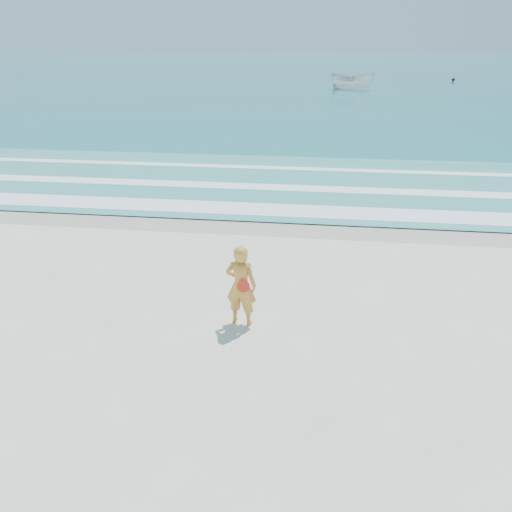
# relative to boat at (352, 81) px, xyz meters

# --- Properties ---
(ground) EXTENTS (400.00, 400.00, 0.00)m
(ground) POSITION_rel_boat_xyz_m (-4.77, -54.47, -1.03)
(ground) COLOR silver
(ground) RESTS_ON ground
(wet_sand) EXTENTS (400.00, 2.40, 0.00)m
(wet_sand) POSITION_rel_boat_xyz_m (-4.77, -45.47, -1.02)
(wet_sand) COLOR #B2A893
(wet_sand) RESTS_ON ground
(ocean) EXTENTS (400.00, 190.00, 0.04)m
(ocean) POSITION_rel_boat_xyz_m (-4.77, 50.53, -1.01)
(ocean) COLOR #19727F
(ocean) RESTS_ON ground
(shallow) EXTENTS (400.00, 10.00, 0.01)m
(shallow) POSITION_rel_boat_xyz_m (-4.77, -40.47, -0.98)
(shallow) COLOR #59B7AD
(shallow) RESTS_ON ocean
(foam_near) EXTENTS (400.00, 1.40, 0.01)m
(foam_near) POSITION_rel_boat_xyz_m (-4.77, -44.17, -0.97)
(foam_near) COLOR white
(foam_near) RESTS_ON shallow
(foam_mid) EXTENTS (400.00, 0.90, 0.01)m
(foam_mid) POSITION_rel_boat_xyz_m (-4.77, -41.27, -0.97)
(foam_mid) COLOR white
(foam_mid) RESTS_ON shallow
(foam_far) EXTENTS (400.00, 0.60, 0.01)m
(foam_far) POSITION_rel_boat_xyz_m (-4.77, -37.97, -0.97)
(foam_far) COLOR white
(foam_far) RESTS_ON shallow
(boat) EXTENTS (5.44, 3.24, 1.97)m
(boat) POSITION_rel_boat_xyz_m (0.00, 0.00, 0.00)
(boat) COLOR silver
(boat) RESTS_ON ocean
(buoy) EXTENTS (0.44, 0.44, 0.44)m
(buoy) POSITION_rel_boat_xyz_m (14.26, 13.47, -0.77)
(buoy) COLOR black
(buoy) RESTS_ON ocean
(woman) EXTENTS (0.73, 0.53, 1.85)m
(woman) POSITION_rel_boat_xyz_m (-4.77, -51.90, -0.10)
(woman) COLOR orange
(woman) RESTS_ON ground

